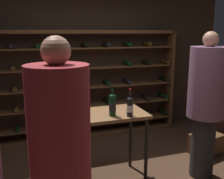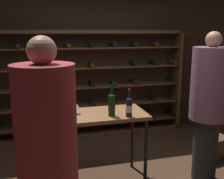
% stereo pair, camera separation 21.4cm
% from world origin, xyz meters
% --- Properties ---
extents(back_wall, '(5.44, 0.10, 2.96)m').
position_xyz_m(back_wall, '(0.00, 2.12, 1.48)').
color(back_wall, '#3D2B1E').
rests_on(back_wall, ground).
extents(wine_rack, '(3.46, 0.32, 1.93)m').
position_xyz_m(wine_rack, '(-0.12, 1.91, 0.96)').
color(wine_rack, brown).
rests_on(wine_rack, ground).
extents(tasting_table, '(1.12, 0.60, 0.92)m').
position_xyz_m(tasting_table, '(-0.30, 0.30, 0.81)').
color(tasting_table, brown).
rests_on(tasting_table, ground).
extents(person_guest_plum_blouse, '(0.43, 0.43, 1.87)m').
position_xyz_m(person_guest_plum_blouse, '(-0.95, -0.96, 1.04)').
color(person_guest_plum_blouse, '#282828').
rests_on(person_guest_plum_blouse, ground).
extents(person_bystander_dark_jacket, '(0.47, 0.47, 1.90)m').
position_xyz_m(person_bystander_dark_jacket, '(1.03, 0.02, 1.05)').
color(person_bystander_dark_jacket, '#272727').
rests_on(person_bystander_dark_jacket, ground).
extents(wine_crate, '(0.55, 0.44, 0.32)m').
position_xyz_m(wine_crate, '(1.52, 0.55, 0.16)').
color(wine_crate, brown).
rests_on(wine_crate, ground).
extents(display_cabinet, '(0.44, 0.36, 1.43)m').
position_xyz_m(display_cabinet, '(2.17, 1.25, 0.71)').
color(display_cabinet, '#4C2D1E').
rests_on(display_cabinet, ground).
extents(wine_bottle_gold_foil, '(0.08, 0.08, 0.33)m').
position_xyz_m(wine_bottle_gold_foil, '(0.00, 0.08, 1.04)').
color(wine_bottle_gold_foil, black).
rests_on(wine_bottle_gold_foil, tasting_table).
extents(wine_bottle_black_capsule, '(0.08, 0.08, 0.37)m').
position_xyz_m(wine_bottle_black_capsule, '(-0.19, 0.16, 1.06)').
color(wine_bottle_black_capsule, black).
rests_on(wine_bottle_black_capsule, tasting_table).
extents(wine_glass_stemmed_left, '(0.08, 0.08, 0.13)m').
position_xyz_m(wine_glass_stemmed_left, '(-0.72, 0.09, 1.01)').
color(wine_glass_stemmed_left, silver).
rests_on(wine_glass_stemmed_left, tasting_table).
extents(wine_glass_stemmed_center, '(0.08, 0.08, 0.13)m').
position_xyz_m(wine_glass_stemmed_center, '(-0.58, 0.35, 1.01)').
color(wine_glass_stemmed_center, silver).
rests_on(wine_glass_stemmed_center, tasting_table).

